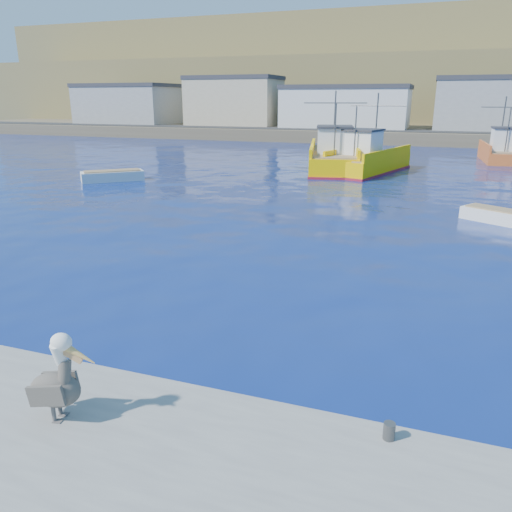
{
  "coord_description": "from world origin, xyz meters",
  "views": [
    {
      "loc": [
        3.26,
        -10.73,
        5.93
      ],
      "look_at": [
        -1.48,
        2.6,
        1.42
      ],
      "focal_mm": 35.0,
      "sensor_mm": 36.0,
      "label": 1
    }
  ],
  "objects_px": {
    "trawler_yellow_b": "(368,160)",
    "boat_orange": "(501,151)",
    "skiff_left": "(113,177)",
    "skiff_mid": "(502,218)",
    "trawler_yellow_a": "(333,157)",
    "pelican": "(57,383)"
  },
  "relations": [
    {
      "from": "trawler_yellow_b",
      "to": "pelican",
      "type": "height_order",
      "value": "trawler_yellow_b"
    },
    {
      "from": "trawler_yellow_a",
      "to": "skiff_left",
      "type": "xyz_separation_m",
      "value": [
        -14.26,
        -11.41,
        -0.75
      ]
    },
    {
      "from": "boat_orange",
      "to": "skiff_left",
      "type": "relative_size",
      "value": 1.89
    },
    {
      "from": "skiff_left",
      "to": "pelican",
      "type": "relative_size",
      "value": 2.59
    },
    {
      "from": "boat_orange",
      "to": "trawler_yellow_a",
      "type": "bearing_deg",
      "value": -141.58
    },
    {
      "from": "trawler_yellow_b",
      "to": "skiff_mid",
      "type": "distance_m",
      "value": 17.75
    },
    {
      "from": "skiff_left",
      "to": "pelican",
      "type": "xyz_separation_m",
      "value": [
        16.69,
        -25.41,
        0.91
      ]
    },
    {
      "from": "trawler_yellow_b",
      "to": "skiff_left",
      "type": "relative_size",
      "value": 2.46
    },
    {
      "from": "trawler_yellow_b",
      "to": "skiff_left",
      "type": "xyz_separation_m",
      "value": [
        -17.25,
        -10.85,
        -0.67
      ]
    },
    {
      "from": "trawler_yellow_a",
      "to": "trawler_yellow_b",
      "type": "bearing_deg",
      "value": -10.67
    },
    {
      "from": "skiff_left",
      "to": "pelican",
      "type": "bearing_deg",
      "value": -56.7
    },
    {
      "from": "skiff_left",
      "to": "boat_orange",
      "type": "bearing_deg",
      "value": 38.54
    },
    {
      "from": "trawler_yellow_a",
      "to": "skiff_mid",
      "type": "xyz_separation_m",
      "value": [
        11.62,
        -16.06,
        -0.8
      ]
    },
    {
      "from": "boat_orange",
      "to": "pelican",
      "type": "xyz_separation_m",
      "value": [
        -11.68,
        -48.01,
        0.2
      ]
    },
    {
      "from": "trawler_yellow_b",
      "to": "boat_orange",
      "type": "xyz_separation_m",
      "value": [
        11.12,
        11.75,
        0.04
      ]
    },
    {
      "from": "boat_orange",
      "to": "pelican",
      "type": "height_order",
      "value": "boat_orange"
    },
    {
      "from": "skiff_left",
      "to": "pelican",
      "type": "distance_m",
      "value": 30.41
    },
    {
      "from": "trawler_yellow_b",
      "to": "boat_orange",
      "type": "bearing_deg",
      "value": 46.59
    },
    {
      "from": "trawler_yellow_a",
      "to": "skiff_mid",
      "type": "relative_size",
      "value": 3.12
    },
    {
      "from": "skiff_mid",
      "to": "skiff_left",
      "type": "bearing_deg",
      "value": 169.83
    },
    {
      "from": "trawler_yellow_a",
      "to": "boat_orange",
      "type": "relative_size",
      "value": 1.49
    },
    {
      "from": "skiff_left",
      "to": "skiff_mid",
      "type": "relative_size",
      "value": 1.11
    }
  ]
}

